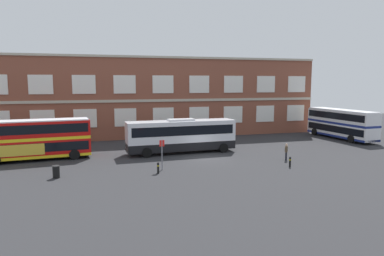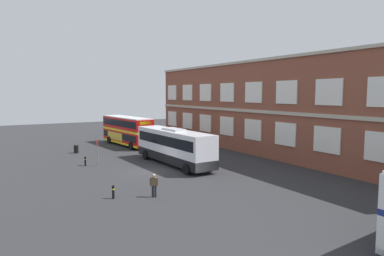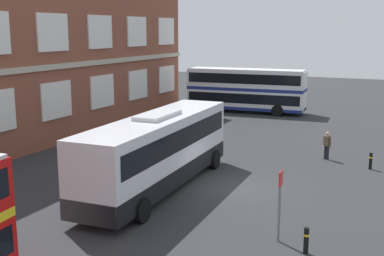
{
  "view_description": "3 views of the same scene",
  "coord_description": "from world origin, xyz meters",
  "px_view_note": "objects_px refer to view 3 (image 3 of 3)",
  "views": [
    {
      "loc": [
        -10.89,
        -33.76,
        7.75
      ],
      "look_at": [
        -0.83,
        2.27,
        2.89
      ],
      "focal_mm": 32.71,
      "sensor_mm": 36.0,
      "label": 1
    },
    {
      "loc": [
        29.47,
        -12.99,
        7.42
      ],
      "look_at": [
        1.79,
        3.43,
        4.15
      ],
      "focal_mm": 32.07,
      "sensor_mm": 36.0,
      "label": 2
    },
    {
      "loc": [
        -22.17,
        -8.0,
        7.75
      ],
      "look_at": [
        2.98,
        3.75,
        2.17
      ],
      "focal_mm": 46.26,
      "sensor_mm": 36.0,
      "label": 3
    }
  ],
  "objects_px": {
    "double_decker_middle": "(246,89)",
    "safety_bollard_east": "(371,161)",
    "safety_bollard_west": "(306,240)",
    "bus_stand_flag": "(280,199)",
    "waiting_passenger": "(327,144)",
    "touring_coach": "(158,151)"
  },
  "relations": [
    {
      "from": "double_decker_middle",
      "to": "safety_bollard_east",
      "type": "relative_size",
      "value": 11.74
    },
    {
      "from": "double_decker_middle",
      "to": "safety_bollard_west",
      "type": "height_order",
      "value": "double_decker_middle"
    },
    {
      "from": "safety_bollard_east",
      "to": "bus_stand_flag",
      "type": "bearing_deg",
      "value": 169.72
    },
    {
      "from": "double_decker_middle",
      "to": "waiting_passenger",
      "type": "bearing_deg",
      "value": -145.04
    },
    {
      "from": "double_decker_middle",
      "to": "safety_bollard_east",
      "type": "distance_m",
      "value": 20.26
    },
    {
      "from": "touring_coach",
      "to": "waiting_passenger",
      "type": "bearing_deg",
      "value": -34.83
    },
    {
      "from": "waiting_passenger",
      "to": "double_decker_middle",
      "type": "bearing_deg",
      "value": 34.96
    },
    {
      "from": "bus_stand_flag",
      "to": "touring_coach",
      "type": "bearing_deg",
      "value": 63.53
    },
    {
      "from": "double_decker_middle",
      "to": "waiting_passenger",
      "type": "height_order",
      "value": "double_decker_middle"
    },
    {
      "from": "touring_coach",
      "to": "waiting_passenger",
      "type": "xyz_separation_m",
      "value": [
        9.28,
        -6.46,
        -0.98
      ]
    },
    {
      "from": "double_decker_middle",
      "to": "touring_coach",
      "type": "xyz_separation_m",
      "value": [
        -23.77,
        -3.68,
        -0.24
      ]
    },
    {
      "from": "safety_bollard_west",
      "to": "safety_bollard_east",
      "type": "height_order",
      "value": "same"
    },
    {
      "from": "safety_bollard_west",
      "to": "double_decker_middle",
      "type": "bearing_deg",
      "value": 22.99
    },
    {
      "from": "bus_stand_flag",
      "to": "safety_bollard_west",
      "type": "relative_size",
      "value": 2.84
    },
    {
      "from": "touring_coach",
      "to": "bus_stand_flag",
      "type": "distance_m",
      "value": 7.8
    },
    {
      "from": "touring_coach",
      "to": "safety_bollard_east",
      "type": "xyz_separation_m",
      "value": [
        8.13,
        -9.09,
        -1.42
      ]
    },
    {
      "from": "touring_coach",
      "to": "safety_bollard_east",
      "type": "distance_m",
      "value": 12.27
    },
    {
      "from": "safety_bollard_east",
      "to": "touring_coach",
      "type": "bearing_deg",
      "value": 131.81
    },
    {
      "from": "double_decker_middle",
      "to": "bus_stand_flag",
      "type": "xyz_separation_m",
      "value": [
        -27.25,
        -10.66,
        -0.51
      ]
    },
    {
      "from": "touring_coach",
      "to": "bus_stand_flag",
      "type": "height_order",
      "value": "touring_coach"
    },
    {
      "from": "safety_bollard_east",
      "to": "waiting_passenger",
      "type": "bearing_deg",
      "value": 66.42
    },
    {
      "from": "touring_coach",
      "to": "safety_bollard_west",
      "type": "distance_m",
      "value": 9.18
    }
  ]
}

